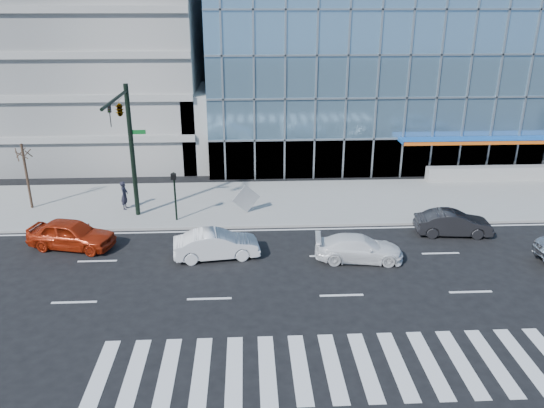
{
  "coord_description": "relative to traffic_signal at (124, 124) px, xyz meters",
  "views": [
    {
      "loc": [
        -4.22,
        -24.83,
        12.55
      ],
      "look_at": [
        -2.82,
        3.0,
        1.83
      ],
      "focal_mm": 35.0,
      "sensor_mm": 36.0,
      "label": 1
    }
  ],
  "objects": [
    {
      "name": "ground",
      "position": [
        11.0,
        -4.57,
        -6.16
      ],
      "size": [
        160.0,
        160.0,
        0.0
      ],
      "primitive_type": "plane",
      "color": "black",
      "rests_on": "ground"
    },
    {
      "name": "sidewalk",
      "position": [
        11.0,
        3.43,
        -6.09
      ],
      "size": [
        120.0,
        8.0,
        0.15
      ],
      "primitive_type": "cube",
      "color": "gray",
      "rests_on": "ground"
    },
    {
      "name": "theatre_building",
      "position": [
        25.0,
        21.43,
        1.34
      ],
      "size": [
        42.0,
        26.0,
        15.0
      ],
      "primitive_type": "cube",
      "color": "#6C96B4",
      "rests_on": "ground"
    },
    {
      "name": "parking_garage",
      "position": [
        -9.0,
        21.43,
        3.84
      ],
      "size": [
        24.0,
        24.0,
        20.0
      ],
      "primitive_type": "cube",
      "color": "gray",
      "rests_on": "ground"
    },
    {
      "name": "ramp_block",
      "position": [
        5.0,
        13.43,
        -3.16
      ],
      "size": [
        6.0,
        8.0,
        6.0
      ],
      "primitive_type": "cube",
      "color": "gray",
      "rests_on": "ground"
    },
    {
      "name": "traffic_signal",
      "position": [
        0.0,
        0.0,
        0.0
      ],
      "size": [
        1.14,
        5.74,
        8.0
      ],
      "color": "black",
      "rests_on": "sidewalk"
    },
    {
      "name": "ped_signal_post",
      "position": [
        2.5,
        0.37,
        -4.02
      ],
      "size": [
        0.3,
        0.33,
        3.0
      ],
      "color": "black",
      "rests_on": "sidewalk"
    },
    {
      "name": "street_tree_near",
      "position": [
        -7.0,
        2.93,
        -2.39
      ],
      "size": [
        1.1,
        1.1,
        4.23
      ],
      "color": "#332319",
      "rests_on": "sidewalk"
    },
    {
      "name": "white_suv",
      "position": [
        12.48,
        -5.07,
        -5.51
      ],
      "size": [
        4.68,
        2.29,
        1.31
      ],
      "primitive_type": "imported",
      "rotation": [
        0.0,
        0.0,
        1.47
      ],
      "color": "white",
      "rests_on": "ground"
    },
    {
      "name": "white_sedan",
      "position": [
        5.14,
        -4.42,
        -5.44
      ],
      "size": [
        4.58,
        2.07,
        1.46
      ],
      "primitive_type": "imported",
      "rotation": [
        0.0,
        0.0,
        1.69
      ],
      "color": "white",
      "rests_on": "ground"
    },
    {
      "name": "dark_sedan",
      "position": [
        18.48,
        -2.2,
        -5.46
      ],
      "size": [
        4.37,
        1.88,
        1.4
      ],
      "primitive_type": "imported",
      "rotation": [
        0.0,
        0.0,
        1.48
      ],
      "color": "black",
      "rests_on": "ground"
    },
    {
      "name": "red_sedan",
      "position": [
        -2.73,
        -2.86,
        -5.37
      ],
      "size": [
        4.98,
        2.93,
        1.59
      ],
      "primitive_type": "imported",
      "rotation": [
        0.0,
        0.0,
        1.33
      ],
      "color": "#A0240C",
      "rests_on": "ground"
    },
    {
      "name": "pedestrian",
      "position": [
        -0.97,
        2.46,
        -5.11
      ],
      "size": [
        0.49,
        0.7,
        1.81
      ],
      "primitive_type": "imported",
      "rotation": [
        0.0,
        0.0,
        1.49
      ],
      "color": "black",
      "rests_on": "sidewalk"
    },
    {
      "name": "tilted_panel",
      "position": [
        6.72,
        1.4,
        -5.1
      ],
      "size": [
        1.76,
        0.63,
        1.84
      ],
      "primitive_type": "cube",
      "rotation": [
        0.0,
        0.75,
        0.32
      ],
      "color": "#A3A3A3",
      "rests_on": "sidewalk"
    }
  ]
}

